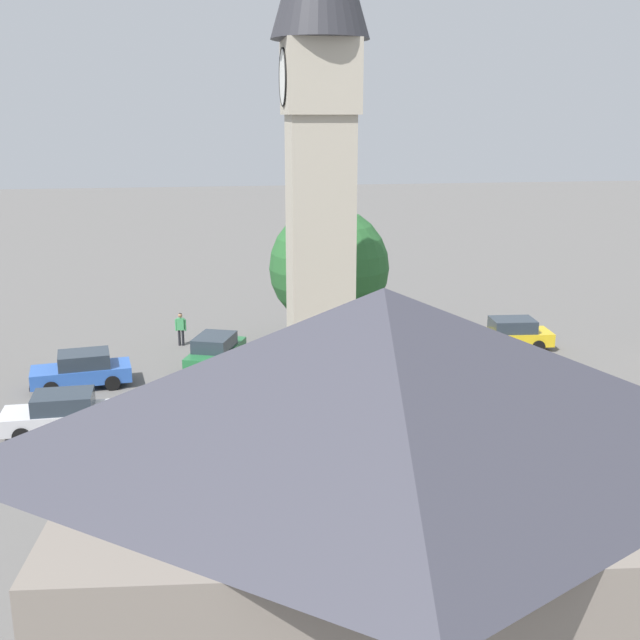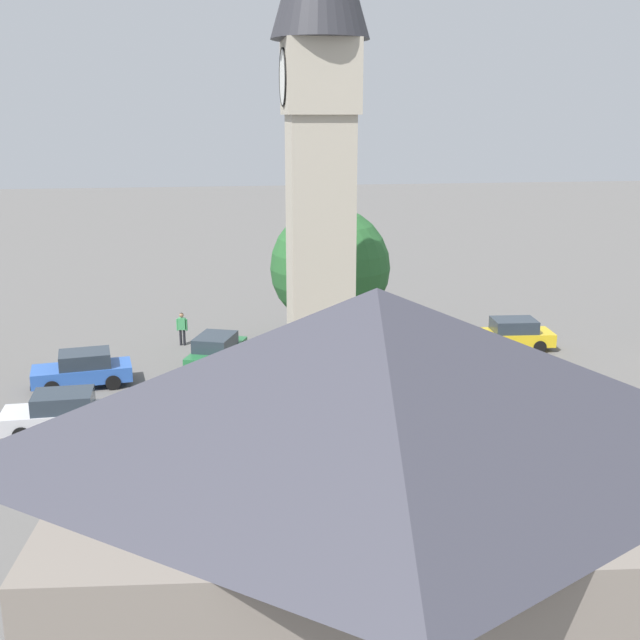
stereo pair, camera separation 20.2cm
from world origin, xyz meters
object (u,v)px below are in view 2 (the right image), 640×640
(car_red_corner, at_px, (440,355))
(pedestrian, at_px, (182,326))
(car_silver_kerb, at_px, (83,369))
(car_blue_kerb, at_px, (61,413))
(clock_tower, at_px, (320,103))
(car_black_far, at_px, (198,487))
(car_green_alley, at_px, (511,334))
(car_white_side, at_px, (216,351))
(road_sign, at_px, (380,397))
(tree, at_px, (330,267))
(building_corner_back, at_px, (373,516))

(car_red_corner, xyz_separation_m, pedestrian, (-5.93, -11.61, 0.25))
(car_silver_kerb, xyz_separation_m, pedestrian, (-5.57, 4.07, 0.25))
(car_silver_kerb, bearing_deg, car_blue_kerb, -0.67)
(clock_tower, bearing_deg, car_black_far, -30.65)
(car_red_corner, xyz_separation_m, car_green_alley, (-2.85, 4.55, 0.00))
(car_red_corner, xyz_separation_m, car_black_far, (11.33, -10.76, 0.00))
(car_silver_kerb, distance_m, car_white_side, 5.99)
(pedestrian, bearing_deg, road_sign, 27.26)
(clock_tower, bearing_deg, car_white_side, -143.47)
(car_silver_kerb, distance_m, tree, 12.26)
(car_silver_kerb, height_order, car_black_far, same)
(car_blue_kerb, xyz_separation_m, car_white_side, (-6.88, 5.76, 0.00))
(tree, bearing_deg, building_corner_back, -7.45)
(car_silver_kerb, bearing_deg, road_sign, 53.86)
(car_silver_kerb, distance_m, building_corner_back, 22.23)
(tree, bearing_deg, clock_tower, -12.40)
(car_green_alley, height_order, road_sign, road_sign)
(car_white_side, height_order, car_black_far, same)
(car_white_side, distance_m, tree, 6.72)
(clock_tower, distance_m, car_silver_kerb, 15.05)
(clock_tower, bearing_deg, car_green_alley, 120.04)
(car_black_far, bearing_deg, road_sign, 119.84)
(car_black_far, bearing_deg, tree, 157.22)
(car_silver_kerb, height_order, building_corner_back, building_corner_back)
(pedestrian, height_order, tree, tree)
(car_silver_kerb, xyz_separation_m, car_white_side, (-1.84, 5.70, 0.00))
(car_black_far, bearing_deg, building_corner_back, 20.42)
(pedestrian, relative_size, tree, 0.24)
(car_blue_kerb, distance_m, car_green_alley, 21.64)
(car_blue_kerb, distance_m, car_black_far, 8.31)
(clock_tower, relative_size, car_white_side, 4.49)
(road_sign, bearing_deg, car_white_side, -151.46)
(car_white_side, xyz_separation_m, building_corner_back, (22.21, 2.44, 3.59))
(car_red_corner, height_order, car_green_alley, same)
(tree, distance_m, road_sign, 11.76)
(car_silver_kerb, distance_m, car_red_corner, 15.68)
(car_white_side, height_order, pedestrian, pedestrian)
(car_red_corner, relative_size, car_green_alley, 0.98)
(car_black_far, bearing_deg, car_silver_kerb, -157.18)
(car_blue_kerb, bearing_deg, pedestrian, 158.76)
(car_white_side, height_order, building_corner_back, building_corner_back)
(car_green_alley, distance_m, pedestrian, 16.45)
(clock_tower, xyz_separation_m, car_red_corner, (-3.22, 5.95, -10.92))
(car_white_side, xyz_separation_m, pedestrian, (-3.73, -1.64, 0.25))
(pedestrian, xyz_separation_m, building_corner_back, (25.94, 4.08, 3.35))
(road_sign, bearing_deg, clock_tower, -162.83)
(tree, bearing_deg, car_silver_kerb, -73.17)
(car_red_corner, bearing_deg, car_green_alley, 122.07)
(building_corner_back, relative_size, road_sign, 4.15)
(car_silver_kerb, relative_size, road_sign, 1.55)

